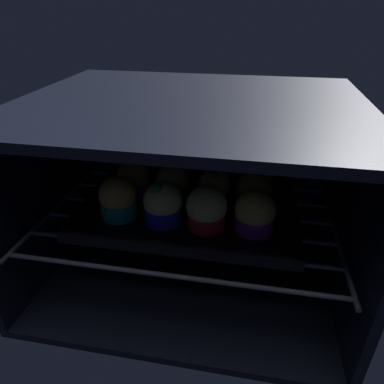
{
  "coord_description": "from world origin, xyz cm",
  "views": [
    {
      "loc": [
        10.86,
        -35.68,
        50.51
      ],
      "look_at": [
        0.0,
        23.17,
        17.09
      ],
      "focal_mm": 32.56,
      "sensor_mm": 36.0,
      "label": 1
    }
  ],
  "objects_px": {
    "baking_tray": "(192,203)",
    "muffin_row0_col3": "(255,213)",
    "muffin_row1_col0": "(133,180)",
    "muffin_row0_col1": "(163,204)",
    "muffin_row2_col3": "(257,172)",
    "muffin_row0_col0": "(118,199)",
    "muffin_row1_col1": "(172,184)",
    "muffin_row2_col0": "(145,164)",
    "muffin_row2_col1": "(182,167)",
    "muffin_row0_col2": "(207,209)",
    "muffin_row2_col2": "(219,169)",
    "muffin_row1_col3": "(254,192)",
    "muffin_row1_col2": "(214,188)"
  },
  "relations": [
    {
      "from": "muffin_row0_col2",
      "to": "muffin_row1_col3",
      "type": "xyz_separation_m",
      "value": [
        0.08,
        0.08,
        -0.0
      ]
    },
    {
      "from": "muffin_row0_col3",
      "to": "muffin_row2_col1",
      "type": "height_order",
      "value": "muffin_row0_col3"
    },
    {
      "from": "muffin_row1_col0",
      "to": "muffin_row0_col3",
      "type": "bearing_deg",
      "value": -18.39
    },
    {
      "from": "muffin_row0_col3",
      "to": "muffin_row0_col0",
      "type": "bearing_deg",
      "value": 179.97
    },
    {
      "from": "muffin_row2_col0",
      "to": "muffin_row1_col1",
      "type": "bearing_deg",
      "value": -45.45
    },
    {
      "from": "muffin_row1_col2",
      "to": "muffin_row1_col3",
      "type": "bearing_deg",
      "value": -1.44
    },
    {
      "from": "muffin_row0_col2",
      "to": "muffin_row2_col3",
      "type": "xyz_separation_m",
      "value": [
        0.08,
        0.17,
        -0.0
      ]
    },
    {
      "from": "muffin_row1_col0",
      "to": "muffin_row2_col3",
      "type": "bearing_deg",
      "value": 18.63
    },
    {
      "from": "muffin_row0_col3",
      "to": "muffin_row1_col1",
      "type": "xyz_separation_m",
      "value": [
        -0.16,
        0.08,
        -0.0
      ]
    },
    {
      "from": "baking_tray",
      "to": "muffin_row1_col3",
      "type": "distance_m",
      "value": 0.12
    },
    {
      "from": "muffin_row0_col2",
      "to": "muffin_row2_col0",
      "type": "height_order",
      "value": "muffin_row0_col2"
    },
    {
      "from": "muffin_row2_col2",
      "to": "baking_tray",
      "type": "bearing_deg",
      "value": -116.87
    },
    {
      "from": "muffin_row0_col0",
      "to": "muffin_row0_col1",
      "type": "xyz_separation_m",
      "value": [
        0.08,
        -0.0,
        -0.0
      ]
    },
    {
      "from": "muffin_row0_col0",
      "to": "muffin_row2_col3",
      "type": "distance_m",
      "value": 0.3
    },
    {
      "from": "muffin_row1_col0",
      "to": "muffin_row2_col3",
      "type": "distance_m",
      "value": 0.26
    },
    {
      "from": "muffin_row1_col3",
      "to": "muffin_row0_col1",
      "type": "bearing_deg",
      "value": -152.36
    },
    {
      "from": "muffin_row1_col0",
      "to": "baking_tray",
      "type": "bearing_deg",
      "value": -1.0
    },
    {
      "from": "muffin_row0_col2",
      "to": "muffin_row2_col3",
      "type": "distance_m",
      "value": 0.19
    },
    {
      "from": "muffin_row1_col2",
      "to": "muffin_row2_col2",
      "type": "relative_size",
      "value": 0.97
    },
    {
      "from": "baking_tray",
      "to": "muffin_row1_col1",
      "type": "bearing_deg",
      "value": -178.48
    },
    {
      "from": "muffin_row0_col0",
      "to": "muffin_row2_col2",
      "type": "bearing_deg",
      "value": 44.8
    },
    {
      "from": "muffin_row0_col2",
      "to": "muffin_row2_col2",
      "type": "relative_size",
      "value": 1.06
    },
    {
      "from": "muffin_row1_col0",
      "to": "muffin_row1_col1",
      "type": "relative_size",
      "value": 1.03
    },
    {
      "from": "muffin_row0_col1",
      "to": "muffin_row2_col1",
      "type": "bearing_deg",
      "value": 89.98
    },
    {
      "from": "muffin_row0_col1",
      "to": "muffin_row2_col1",
      "type": "height_order",
      "value": "muffin_row0_col1"
    },
    {
      "from": "baking_tray",
      "to": "muffin_row0_col1",
      "type": "xyz_separation_m",
      "value": [
        -0.04,
        -0.08,
        0.04
      ]
    },
    {
      "from": "muffin_row1_col3",
      "to": "muffin_row0_col3",
      "type": "bearing_deg",
      "value": -86.86
    },
    {
      "from": "muffin_row2_col3",
      "to": "muffin_row0_col1",
      "type": "bearing_deg",
      "value": -134.29
    },
    {
      "from": "muffin_row2_col2",
      "to": "muffin_row2_col1",
      "type": "bearing_deg",
      "value": -177.98
    },
    {
      "from": "muffin_row0_col1",
      "to": "muffin_row1_col0",
      "type": "bearing_deg",
      "value": 134.73
    },
    {
      "from": "muffin_row0_col1",
      "to": "muffin_row2_col1",
      "type": "distance_m",
      "value": 0.16
    },
    {
      "from": "muffin_row2_col0",
      "to": "muffin_row2_col1",
      "type": "bearing_deg",
      "value": -0.63
    },
    {
      "from": "baking_tray",
      "to": "muffin_row0_col3",
      "type": "relative_size",
      "value": 5.37
    },
    {
      "from": "muffin_row0_col1",
      "to": "muffin_row2_col0",
      "type": "relative_size",
      "value": 1.11
    },
    {
      "from": "muffin_row2_col2",
      "to": "muffin_row0_col3",
      "type": "bearing_deg",
      "value": -63.84
    },
    {
      "from": "baking_tray",
      "to": "muffin_row2_col3",
      "type": "distance_m",
      "value": 0.16
    },
    {
      "from": "muffin_row0_col0",
      "to": "muffin_row0_col2",
      "type": "height_order",
      "value": "same"
    },
    {
      "from": "muffin_row1_col0",
      "to": "muffin_row2_col1",
      "type": "height_order",
      "value": "muffin_row1_col0"
    },
    {
      "from": "muffin_row0_col3",
      "to": "muffin_row1_col1",
      "type": "relative_size",
      "value": 1.04
    },
    {
      "from": "muffin_row0_col0",
      "to": "muffin_row1_col2",
      "type": "bearing_deg",
      "value": 26.09
    },
    {
      "from": "baking_tray",
      "to": "muffin_row2_col1",
      "type": "xyz_separation_m",
      "value": [
        -0.04,
        0.08,
        0.04
      ]
    },
    {
      "from": "muffin_row1_col1",
      "to": "muffin_row2_col0",
      "type": "height_order",
      "value": "muffin_row2_col0"
    },
    {
      "from": "muffin_row0_col1",
      "to": "muffin_row1_col0",
      "type": "relative_size",
      "value": 1.1
    },
    {
      "from": "muffin_row0_col1",
      "to": "muffin_row1_col1",
      "type": "height_order",
      "value": "muffin_row0_col1"
    },
    {
      "from": "muffin_row1_col2",
      "to": "muffin_row2_col2",
      "type": "bearing_deg",
      "value": 90.61
    },
    {
      "from": "muffin_row0_col0",
      "to": "muffin_row0_col2",
      "type": "relative_size",
      "value": 1.01
    },
    {
      "from": "muffin_row1_col2",
      "to": "muffin_row2_col3",
      "type": "relative_size",
      "value": 0.9
    },
    {
      "from": "muffin_row0_col1",
      "to": "muffin_row0_col3",
      "type": "relative_size",
      "value": 1.09
    },
    {
      "from": "muffin_row1_col1",
      "to": "muffin_row2_col0",
      "type": "bearing_deg",
      "value": 134.55
    },
    {
      "from": "muffin_row0_col2",
      "to": "muffin_row2_col2",
      "type": "xyz_separation_m",
      "value": [
        0.0,
        0.17,
        -0.0
      ]
    }
  ]
}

